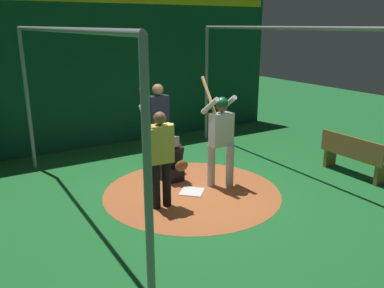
% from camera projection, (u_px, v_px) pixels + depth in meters
% --- Properties ---
extents(ground_plane, '(25.66, 25.66, 0.00)m').
position_uv_depth(ground_plane, '(192.00, 192.00, 7.54)').
color(ground_plane, '#1E6B2D').
extents(dirt_circle, '(3.33, 3.33, 0.01)m').
position_uv_depth(dirt_circle, '(192.00, 192.00, 7.54)').
color(dirt_circle, '#B76033').
rests_on(dirt_circle, ground).
extents(home_plate, '(0.59, 0.59, 0.01)m').
position_uv_depth(home_plate, '(192.00, 191.00, 7.54)').
color(home_plate, white).
rests_on(home_plate, dirt_circle).
extents(batter, '(0.68, 0.49, 2.11)m').
position_uv_depth(batter, '(221.00, 133.00, 7.51)').
color(batter, '#B3B3B7').
rests_on(batter, ground).
extents(catcher, '(0.58, 0.40, 0.96)m').
position_uv_depth(catcher, '(172.00, 163.00, 7.98)').
color(catcher, black).
rests_on(catcher, ground).
extents(umpire, '(0.23, 0.49, 1.87)m').
position_uv_depth(umpire, '(159.00, 122.00, 8.40)').
color(umpire, '#4C4C51').
rests_on(umpire, ground).
extents(visitor, '(0.56, 0.50, 2.05)m').
position_uv_depth(visitor, '(160.00, 153.00, 6.66)').
color(visitor, black).
rests_on(visitor, ground).
extents(back_wall, '(0.22, 9.66, 3.79)m').
position_uv_depth(back_wall, '(112.00, 71.00, 10.19)').
color(back_wall, '#0F472D').
rests_on(back_wall, ground).
extents(cage_frame, '(6.01, 4.60, 3.01)m').
position_uv_depth(cage_frame, '(192.00, 79.00, 6.93)').
color(cage_frame, gray).
rests_on(cage_frame, ground).
extents(bench, '(1.48, 0.36, 0.85)m').
position_uv_depth(bench, '(353.00, 155.00, 8.27)').
color(bench, olive).
rests_on(bench, ground).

